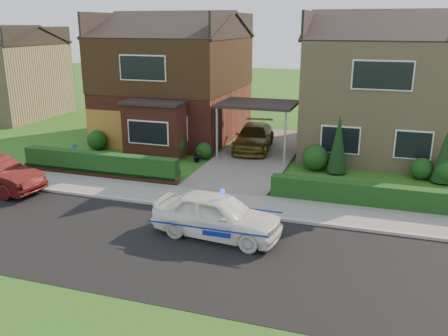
% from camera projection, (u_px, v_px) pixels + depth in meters
% --- Properties ---
extents(ground, '(120.00, 120.00, 0.00)m').
position_uv_depth(ground, '(168.00, 247.00, 14.52)').
color(ground, '#225216').
rests_on(ground, ground).
extents(road, '(60.00, 6.00, 0.02)m').
position_uv_depth(road, '(168.00, 247.00, 14.52)').
color(road, black).
rests_on(road, ground).
extents(kerb, '(60.00, 0.16, 0.12)m').
position_uv_depth(kerb, '(203.00, 210.00, 17.28)').
color(kerb, '#9E9993').
rests_on(kerb, ground).
extents(sidewalk, '(60.00, 2.00, 0.10)m').
position_uv_depth(sidewalk, '(213.00, 200.00, 18.24)').
color(sidewalk, slate).
rests_on(sidewalk, ground).
extents(driveway, '(3.80, 12.00, 0.12)m').
position_uv_depth(driveway, '(257.00, 155.00, 24.51)').
color(driveway, '#666059').
rests_on(driveway, ground).
extents(house_left, '(7.50, 9.53, 7.25)m').
position_uv_depth(house_left, '(175.00, 72.00, 27.76)').
color(house_left, maroon).
rests_on(house_left, ground).
extents(house_right, '(7.50, 8.06, 7.25)m').
position_uv_depth(house_right, '(381.00, 82.00, 24.45)').
color(house_right, tan).
rests_on(house_right, ground).
extents(carport_link, '(3.80, 3.00, 2.77)m').
position_uv_depth(carport_link, '(258.00, 105.00, 23.71)').
color(carport_link, black).
rests_on(carport_link, ground).
extents(garage_door, '(2.20, 0.10, 2.10)m').
position_uv_depth(garage_door, '(105.00, 129.00, 25.72)').
color(garage_door, '#996121').
rests_on(garage_door, ground).
extents(dwarf_wall, '(7.70, 0.25, 0.36)m').
position_uv_depth(dwarf_wall, '(98.00, 174.00, 21.01)').
color(dwarf_wall, maroon).
rests_on(dwarf_wall, ground).
extents(hedge_left, '(7.50, 0.55, 0.90)m').
position_uv_depth(hedge_left, '(100.00, 176.00, 21.20)').
color(hedge_left, '#113613').
rests_on(hedge_left, ground).
extents(hedge_right, '(7.50, 0.55, 0.80)m').
position_uv_depth(hedge_right, '(370.00, 207.00, 17.67)').
color(hedge_right, '#113613').
rests_on(hedge_right, ground).
extents(shrub_left_far, '(1.08, 1.08, 1.08)m').
position_uv_depth(shrub_left_far, '(97.00, 140.00, 25.52)').
color(shrub_left_far, '#113613').
rests_on(shrub_left_far, ground).
extents(shrub_left_mid, '(1.32, 1.32, 1.32)m').
position_uv_depth(shrub_left_mid, '(172.00, 145.00, 23.97)').
color(shrub_left_mid, '#113613').
rests_on(shrub_left_mid, ground).
extents(shrub_left_near, '(0.84, 0.84, 0.84)m').
position_uv_depth(shrub_left_near, '(204.00, 151.00, 23.84)').
color(shrub_left_near, '#113613').
rests_on(shrub_left_near, ground).
extents(shrub_right_near, '(1.20, 1.20, 1.20)m').
position_uv_depth(shrub_right_near, '(315.00, 158.00, 21.94)').
color(shrub_right_near, '#113613').
rests_on(shrub_right_near, ground).
extents(shrub_right_mid, '(0.96, 0.96, 0.96)m').
position_uv_depth(shrub_right_mid, '(422.00, 169.00, 20.71)').
color(shrub_right_mid, '#113613').
rests_on(shrub_right_mid, ground).
extents(shrub_right_far, '(1.08, 1.08, 1.08)m').
position_uv_depth(shrub_right_far, '(447.00, 171.00, 20.12)').
color(shrub_right_far, '#113613').
rests_on(shrub_right_far, ground).
extents(conifer_a, '(0.90, 0.90, 2.60)m').
position_uv_depth(conifer_a, '(338.00, 146.00, 21.26)').
color(conifer_a, black).
rests_on(conifer_a, ground).
extents(conifer_b, '(0.90, 0.90, 2.20)m').
position_uv_depth(conifer_b, '(444.00, 158.00, 20.01)').
color(conifer_b, black).
rests_on(conifer_b, ground).
extents(neighbour_left, '(6.50, 7.00, 5.20)m').
position_uv_depth(neighbour_left, '(6.00, 81.00, 34.24)').
color(neighbour_left, tan).
rests_on(neighbour_left, ground).
extents(police_car, '(3.85, 4.33, 1.59)m').
position_uv_depth(police_car, '(217.00, 215.00, 15.06)').
color(police_car, white).
rests_on(police_car, ground).
extents(driveway_car, '(2.28, 4.64, 1.30)m').
position_uv_depth(driveway_car, '(254.00, 137.00, 25.21)').
color(driveway_car, brown).
rests_on(driveway_car, driveway).
extents(potted_plant_a, '(0.42, 0.29, 0.79)m').
position_uv_depth(potted_plant_a, '(75.00, 151.00, 23.92)').
color(potted_plant_a, gray).
rests_on(potted_plant_a, ground).
extents(potted_plant_b, '(0.50, 0.46, 0.72)m').
position_uv_depth(potted_plant_b, '(197.00, 155.00, 23.30)').
color(potted_plant_b, gray).
rests_on(potted_plant_b, ground).
extents(potted_plant_c, '(0.39, 0.39, 0.69)m').
position_uv_depth(potted_plant_c, '(176.00, 170.00, 20.97)').
color(potted_plant_c, gray).
rests_on(potted_plant_c, ground).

